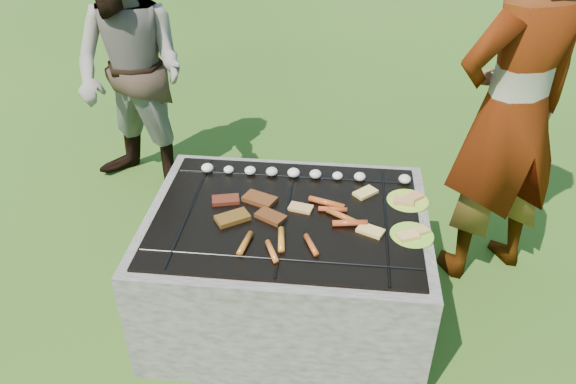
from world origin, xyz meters
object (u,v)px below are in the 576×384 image
Objects in this scene: fire_pit at (287,268)px; plate_near at (412,235)px; plate_far at (408,201)px; bystander at (131,74)px; cook at (512,114)px.

plate_near reaches higher than fire_pit.
plate_far reaches higher than fire_pit.
plate_near is 0.14× the size of bystander.
cook reaches higher than bystander.
fire_pit is 1.62m from bystander.
plate_far is at bearing -7.19° from bystander.
cook is at bearing 32.53° from plate_far.
plate_near is (0.56, -0.10, 0.33)m from fire_pit.
bystander is at bearing -42.81° from cook.
fire_pit is 0.66m from plate_near.
bystander reaches higher than plate_far.
fire_pit is 5.04× the size of plate_far.
plate_near is 0.82m from cook.
plate_near is at bearing 23.22° from cook.
fire_pit is 0.69× the size of cook.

